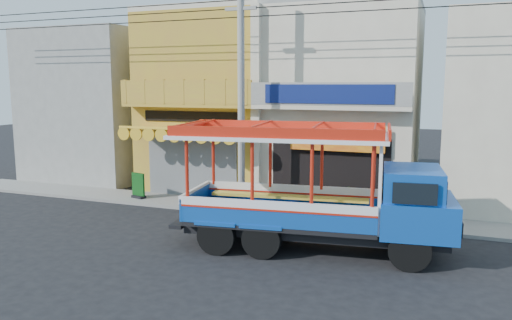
{
  "coord_description": "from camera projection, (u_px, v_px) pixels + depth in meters",
  "views": [
    {
      "loc": [
        6.09,
        -13.84,
        4.87
      ],
      "look_at": [
        -0.11,
        2.5,
        2.24
      ],
      "focal_mm": 35.0,
      "sensor_mm": 36.0,
      "label": 1
    }
  ],
  "objects": [
    {
      "name": "ground",
      "position": [
        231.0,
        242.0,
        15.66
      ],
      "size": [
        90.0,
        90.0,
        0.0
      ],
      "primitive_type": "plane",
      "color": "black",
      "rests_on": "ground"
    },
    {
      "name": "sidewalk",
      "position": [
        272.0,
        210.0,
        19.35
      ],
      "size": [
        30.0,
        2.0,
        0.12
      ],
      "primitive_type": "cube",
      "color": "slate",
      "rests_on": "ground"
    },
    {
      "name": "shophouse_left",
      "position": [
        220.0,
        101.0,
        23.81
      ],
      "size": [
        6.0,
        7.5,
        8.24
      ],
      "color": "gold",
      "rests_on": "ground"
    },
    {
      "name": "shophouse_right",
      "position": [
        346.0,
        103.0,
        21.71
      ],
      "size": [
        6.0,
        6.75,
        8.24
      ],
      "color": "#C0B49E",
      "rests_on": "ground"
    },
    {
      "name": "party_pilaster",
      "position": [
        256.0,
        107.0,
        19.9
      ],
      "size": [
        0.35,
        0.3,
        8.0
      ],
      "primitive_type": "cube",
      "color": "#C0B49E",
      "rests_on": "ground"
    },
    {
      "name": "filler_building_left",
      "position": [
        100.0,
        106.0,
        26.35
      ],
      "size": [
        6.0,
        6.0,
        7.6
      ],
      "primitive_type": "cube",
      "color": "gray",
      "rests_on": "ground"
    },
    {
      "name": "utility_pole",
      "position": [
        245.0,
        81.0,
        18.26
      ],
      "size": [
        28.0,
        0.26,
        9.0
      ],
      "color": "gray",
      "rests_on": "ground"
    },
    {
      "name": "songthaew_truck",
      "position": [
        333.0,
        192.0,
        14.48
      ],
      "size": [
        8.27,
        3.51,
        3.75
      ],
      "color": "black",
      "rests_on": "ground"
    },
    {
      "name": "green_sign",
      "position": [
        138.0,
        187.0,
        21.15
      ],
      "size": [
        0.7,
        0.46,
        1.07
      ],
      "color": "black",
      "rests_on": "sidewalk"
    },
    {
      "name": "potted_plant_a",
      "position": [
        367.0,
        204.0,
        18.19
      ],
      "size": [
        1.07,
        1.04,
        0.9
      ],
      "primitive_type": "imported",
      "rotation": [
        0.0,
        0.0,
        0.6
      ],
      "color": "#264D16",
      "rests_on": "sidewalk"
    },
    {
      "name": "potted_plant_c",
      "position": [
        343.0,
        200.0,
        18.6
      ],
      "size": [
        0.83,
        0.83,
        1.05
      ],
      "primitive_type": "imported",
      "rotation": [
        0.0,
        0.0,
        3.96
      ],
      "color": "#264D16",
      "rests_on": "sidewalk"
    }
  ]
}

